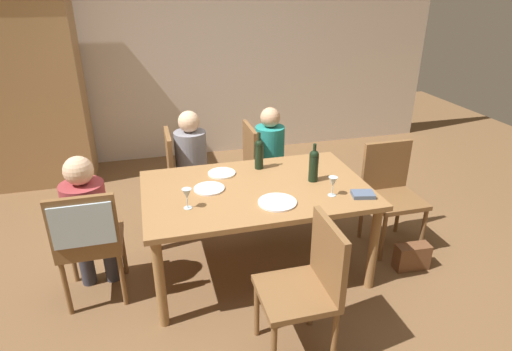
{
  "coord_description": "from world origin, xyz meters",
  "views": [
    {
      "loc": [
        -0.76,
        -2.85,
        2.19
      ],
      "look_at": [
        0.0,
        0.0,
        0.84
      ],
      "focal_mm": 30.16,
      "sensor_mm": 36.0,
      "label": 1
    }
  ],
  "objects_px": {
    "chair_right_end": "(390,188)",
    "dining_table": "(256,196)",
    "wine_glass_centre": "(187,194)",
    "dinner_plate_guest_left": "(222,173)",
    "chair_far_right": "(261,163)",
    "handbag": "(412,257)",
    "person_woman_host": "(194,159)",
    "dinner_plate_host": "(209,189)",
    "wine_glass_near_left": "(333,182)",
    "chair_near": "(309,281)",
    "person_man_bearded": "(272,152)",
    "chair_far_left": "(183,171)",
    "chair_left_end": "(87,234)",
    "wine_bottle_tall_green": "(314,165)",
    "wine_bottle_dark_red": "(259,153)",
    "dinner_plate_guest_right": "(277,202)",
    "armoire_cabinet": "(29,89)",
    "person_man_guest": "(88,217)"
  },
  "relations": [
    {
      "from": "dining_table",
      "to": "dinner_plate_host",
      "type": "bearing_deg",
      "value": 170.68
    },
    {
      "from": "chair_far_right",
      "to": "wine_glass_near_left",
      "type": "height_order",
      "value": "chair_far_right"
    },
    {
      "from": "person_man_bearded",
      "to": "dinner_plate_host",
      "type": "distance_m",
      "value": 1.16
    },
    {
      "from": "chair_left_end",
      "to": "wine_bottle_tall_green",
      "type": "relative_size",
      "value": 2.97
    },
    {
      "from": "person_man_guest",
      "to": "dining_table",
      "type": "bearing_deg",
      "value": -1.19
    },
    {
      "from": "chair_right_end",
      "to": "person_man_bearded",
      "type": "distance_m",
      "value": 1.18
    },
    {
      "from": "chair_far_right",
      "to": "dinner_plate_host",
      "type": "bearing_deg",
      "value": -37.04
    },
    {
      "from": "chair_right_end",
      "to": "wine_glass_near_left",
      "type": "relative_size",
      "value": 6.17
    },
    {
      "from": "chair_left_end",
      "to": "wine_glass_near_left",
      "type": "height_order",
      "value": "chair_left_end"
    },
    {
      "from": "handbag",
      "to": "dining_table",
      "type": "bearing_deg",
      "value": 164.19
    },
    {
      "from": "dining_table",
      "to": "chair_left_end",
      "type": "height_order",
      "value": "chair_left_end"
    },
    {
      "from": "dinner_plate_guest_left",
      "to": "chair_near",
      "type": "bearing_deg",
      "value": -76.53
    },
    {
      "from": "chair_right_end",
      "to": "handbag",
      "type": "height_order",
      "value": "chair_right_end"
    },
    {
      "from": "chair_left_end",
      "to": "wine_glass_centre",
      "type": "height_order",
      "value": "chair_left_end"
    },
    {
      "from": "wine_bottle_tall_green",
      "to": "dinner_plate_guest_left",
      "type": "distance_m",
      "value": 0.75
    },
    {
      "from": "wine_bottle_dark_red",
      "to": "wine_glass_near_left",
      "type": "distance_m",
      "value": 0.73
    },
    {
      "from": "person_man_guest",
      "to": "wine_bottle_tall_green",
      "type": "xyz_separation_m",
      "value": [
        1.7,
        -0.03,
        0.23
      ]
    },
    {
      "from": "wine_bottle_tall_green",
      "to": "dinner_plate_guest_right",
      "type": "distance_m",
      "value": 0.5
    },
    {
      "from": "chair_far_left",
      "to": "wine_glass_centre",
      "type": "distance_m",
      "value": 1.16
    },
    {
      "from": "wine_glass_centre",
      "to": "dinner_plate_guest_left",
      "type": "distance_m",
      "value": 0.61
    },
    {
      "from": "wine_glass_near_left",
      "to": "dinner_plate_guest_left",
      "type": "height_order",
      "value": "wine_glass_near_left"
    },
    {
      "from": "dining_table",
      "to": "chair_far_left",
      "type": "relative_size",
      "value": 1.86
    },
    {
      "from": "dinner_plate_host",
      "to": "handbag",
      "type": "distance_m",
      "value": 1.76
    },
    {
      "from": "chair_near",
      "to": "chair_right_end",
      "type": "xyz_separation_m",
      "value": [
        1.15,
        1.01,
        0.0
      ]
    },
    {
      "from": "chair_right_end",
      "to": "dining_table",
      "type": "bearing_deg",
      "value": 4.03
    },
    {
      "from": "chair_far_left",
      "to": "dinner_plate_host",
      "type": "xyz_separation_m",
      "value": [
        0.12,
        -0.86,
        0.21
      ]
    },
    {
      "from": "dining_table",
      "to": "wine_bottle_tall_green",
      "type": "xyz_separation_m",
      "value": [
        0.46,
        0.0,
        0.22
      ]
    },
    {
      "from": "person_woman_host",
      "to": "dining_table",
      "type": "bearing_deg",
      "value": 21.35
    },
    {
      "from": "chair_right_end",
      "to": "wine_bottle_dark_red",
      "type": "relative_size",
      "value": 2.91
    },
    {
      "from": "dining_table",
      "to": "chair_near",
      "type": "bearing_deg",
      "value": -84.59
    },
    {
      "from": "person_woman_host",
      "to": "dinner_plate_guest_left",
      "type": "distance_m",
      "value": 0.64
    },
    {
      "from": "chair_far_right",
      "to": "wine_bottle_dark_red",
      "type": "height_order",
      "value": "wine_bottle_dark_red"
    },
    {
      "from": "chair_far_right",
      "to": "handbag",
      "type": "bearing_deg",
      "value": 36.46
    },
    {
      "from": "chair_right_end",
      "to": "handbag",
      "type": "relative_size",
      "value": 3.29
    },
    {
      "from": "dinner_plate_host",
      "to": "person_man_bearded",
      "type": "bearing_deg",
      "value": 48.48
    },
    {
      "from": "dinner_plate_host",
      "to": "dinner_plate_guest_right",
      "type": "bearing_deg",
      "value": -38.29
    },
    {
      "from": "person_man_bearded",
      "to": "wine_glass_centre",
      "type": "bearing_deg",
      "value": -40.61
    },
    {
      "from": "chair_far_right",
      "to": "handbag",
      "type": "height_order",
      "value": "chair_far_right"
    },
    {
      "from": "wine_glass_centre",
      "to": "dinner_plate_guest_right",
      "type": "relative_size",
      "value": 0.54
    },
    {
      "from": "chair_near",
      "to": "wine_glass_centre",
      "type": "height_order",
      "value": "chair_near"
    },
    {
      "from": "wine_bottle_tall_green",
      "to": "dinner_plate_host",
      "type": "xyz_separation_m",
      "value": [
        -0.82,
        0.06,
        -0.13
      ]
    },
    {
      "from": "armoire_cabinet",
      "to": "chair_far_left",
      "type": "height_order",
      "value": "armoire_cabinet"
    },
    {
      "from": "chair_left_end",
      "to": "chair_right_end",
      "type": "distance_m",
      "value": 2.48
    },
    {
      "from": "chair_left_end",
      "to": "dinner_plate_guest_right",
      "type": "distance_m",
      "value": 1.34
    },
    {
      "from": "chair_far_left",
      "to": "wine_glass_centre",
      "type": "xyz_separation_m",
      "value": [
        -0.07,
        -1.11,
        0.31
      ]
    },
    {
      "from": "chair_far_right",
      "to": "person_woman_host",
      "type": "height_order",
      "value": "person_woman_host"
    },
    {
      "from": "chair_far_left",
      "to": "person_woman_host",
      "type": "distance_m",
      "value": 0.16
    },
    {
      "from": "chair_far_left",
      "to": "chair_near",
      "type": "height_order",
      "value": "same"
    },
    {
      "from": "dining_table",
      "to": "person_man_bearded",
      "type": "relative_size",
      "value": 1.57
    },
    {
      "from": "dinner_plate_guest_right",
      "to": "dinner_plate_guest_left",
      "type": "bearing_deg",
      "value": 115.88
    }
  ]
}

